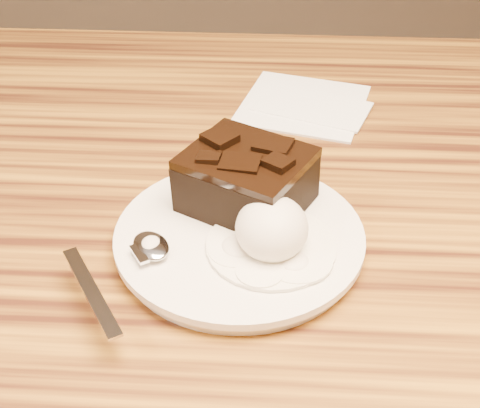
# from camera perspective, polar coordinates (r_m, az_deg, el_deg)

# --- Properties ---
(plate) EXTENTS (0.21, 0.21, 0.02)m
(plate) POSITION_cam_1_polar(r_m,az_deg,el_deg) (0.57, -0.06, -3.09)
(plate) COLOR silver
(plate) RESTS_ON dining_table
(brownie) EXTENTS (0.13, 0.12, 0.05)m
(brownie) POSITION_cam_1_polar(r_m,az_deg,el_deg) (0.59, 0.55, 1.84)
(brownie) COLOR black
(brownie) RESTS_ON plate
(ice_cream_scoop) EXTENTS (0.06, 0.06, 0.05)m
(ice_cream_scoop) POSITION_cam_1_polar(r_m,az_deg,el_deg) (0.54, 2.74, -2.07)
(ice_cream_scoop) COLOR silver
(ice_cream_scoop) RESTS_ON plate
(melt_puddle) EXTENTS (0.11, 0.11, 0.00)m
(melt_puddle) POSITION_cam_1_polar(r_m,az_deg,el_deg) (0.55, 2.68, -3.65)
(melt_puddle) COLOR white
(melt_puddle) RESTS_ON plate
(spoon) EXTENTS (0.11, 0.15, 0.01)m
(spoon) POSITION_cam_1_polar(r_m,az_deg,el_deg) (0.55, -7.61, -3.70)
(spoon) COLOR silver
(spoon) RESTS_ON plate
(napkin) EXTENTS (0.17, 0.17, 0.01)m
(napkin) POSITION_cam_1_polar(r_m,az_deg,el_deg) (0.80, 5.42, 8.55)
(napkin) COLOR white
(napkin) RESTS_ON dining_table
(crumb_a) EXTENTS (0.01, 0.01, 0.00)m
(crumb_a) POSITION_cam_1_polar(r_m,az_deg,el_deg) (0.53, 6.50, -5.82)
(crumb_a) COLOR black
(crumb_a) RESTS_ON plate
(crumb_b) EXTENTS (0.01, 0.01, 0.00)m
(crumb_b) POSITION_cam_1_polar(r_m,az_deg,el_deg) (0.57, -0.30, -2.18)
(crumb_b) COLOR black
(crumb_b) RESTS_ON plate
(crumb_c) EXTENTS (0.01, 0.01, 0.00)m
(crumb_c) POSITION_cam_1_polar(r_m,az_deg,el_deg) (0.52, 1.67, -6.20)
(crumb_c) COLOR black
(crumb_c) RESTS_ON plate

